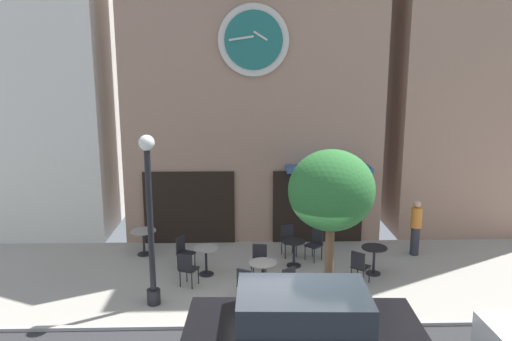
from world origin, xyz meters
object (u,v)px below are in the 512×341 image
(cafe_chair_left_end, at_px, (187,267))
(cafe_chair_facing_street, at_px, (246,283))
(cafe_table_center_left, at_px, (374,255))
(cafe_chair_facing_wall, at_px, (184,250))
(cafe_table_center_right, at_px, (206,256))
(cafe_chair_mid_row, at_px, (259,259))
(cafe_chair_near_tree, at_px, (315,242))
(cafe_chair_under_awning, at_px, (359,265))
(cafe_chair_by_entrance, at_px, (288,238))
(street_tree, at_px, (331,191))
(cafe_table_near_door, at_px, (294,249))
(cafe_table_rightmost, at_px, (263,271))
(pedestrian_orange, at_px, (416,227))
(cafe_table_leftmost, at_px, (144,237))
(street_lamp, at_px, (150,221))
(parked_car_black, at_px, (302,330))
(cafe_chair_right_end, at_px, (286,281))

(cafe_chair_left_end, bearing_deg, cafe_chair_facing_street, -32.49)
(cafe_table_center_left, bearing_deg, cafe_chair_facing_wall, 174.18)
(cafe_table_center_right, relative_size, cafe_chair_left_end, 0.85)
(cafe_chair_mid_row, xyz_separation_m, cafe_chair_near_tree, (1.67, 1.22, 0.00))
(cafe_chair_under_awning, height_order, cafe_chair_near_tree, same)
(cafe_chair_by_entrance, bearing_deg, cafe_chair_facing_street, -112.79)
(cafe_table_center_left, height_order, cafe_chair_facing_wall, cafe_chair_facing_wall)
(street_tree, relative_size, cafe_table_near_door, 5.06)
(cafe_chair_left_end, relative_size, cafe_chair_by_entrance, 1.00)
(cafe_chair_facing_wall, bearing_deg, cafe_chair_by_entrance, 16.79)
(cafe_table_rightmost, bearing_deg, cafe_chair_left_end, 171.66)
(street_tree, relative_size, pedestrian_orange, 2.27)
(cafe_table_center_left, distance_m, cafe_chair_facing_street, 3.81)
(cafe_table_leftmost, relative_size, cafe_chair_left_end, 0.84)
(cafe_table_rightmost, relative_size, cafe_chair_facing_wall, 0.84)
(cafe_table_center_left, height_order, cafe_chair_left_end, cafe_chair_left_end)
(street_lamp, distance_m, parked_car_black, 4.34)
(cafe_table_rightmost, height_order, cafe_chair_under_awning, cafe_chair_under_awning)
(street_lamp, height_order, cafe_chair_under_awning, street_lamp)
(cafe_table_rightmost, relative_size, cafe_table_near_door, 1.01)
(cafe_table_center_left, distance_m, cafe_chair_mid_row, 3.10)
(cafe_table_near_door, xyz_separation_m, cafe_chair_left_end, (-2.84, -1.25, 0.04))
(cafe_chair_near_tree, bearing_deg, street_tree, -92.88)
(cafe_table_center_left, height_order, cafe_chair_mid_row, cafe_chair_mid_row)
(cafe_table_center_left, bearing_deg, pedestrian_orange, 40.82)
(cafe_table_near_door, bearing_deg, cafe_chair_under_awning, -37.92)
(cafe_chair_right_end, bearing_deg, cafe_table_center_right, 141.40)
(street_lamp, relative_size, cafe_chair_near_tree, 4.50)
(street_lamp, bearing_deg, street_tree, -6.91)
(parked_car_black, bearing_deg, cafe_table_rightmost, 100.50)
(cafe_chair_near_tree, bearing_deg, cafe_chair_facing_wall, -171.78)
(cafe_table_near_door, relative_size, cafe_chair_by_entrance, 0.83)
(cafe_table_center_right, relative_size, parked_car_black, 0.18)
(cafe_chair_facing_wall, relative_size, pedestrian_orange, 0.54)
(cafe_table_center_right, bearing_deg, cafe_chair_facing_wall, 145.65)
(cafe_table_center_right, distance_m, cafe_chair_right_end, 2.58)
(street_lamp, xyz_separation_m, cafe_chair_by_entrance, (3.46, 2.99, -1.53))
(cafe_chair_near_tree, bearing_deg, cafe_chair_right_end, -112.39)
(cafe_table_center_right, distance_m, cafe_chair_by_entrance, 2.69)
(cafe_chair_mid_row, height_order, cafe_chair_right_end, same)
(cafe_chair_facing_wall, bearing_deg, cafe_chair_near_tree, 8.22)
(street_tree, bearing_deg, cafe_table_rightmost, 142.18)
(cafe_table_center_left, bearing_deg, cafe_chair_mid_row, -177.24)
(cafe_table_center_left, distance_m, cafe_chair_near_tree, 1.79)
(cafe_chair_mid_row, bearing_deg, cafe_table_near_door, 36.57)
(cafe_chair_under_awning, bearing_deg, cafe_table_center_right, 169.98)
(cafe_table_rightmost, relative_size, cafe_chair_near_tree, 0.84)
(cafe_table_center_right, distance_m, cafe_chair_facing_street, 1.98)
(cafe_chair_near_tree, xyz_separation_m, pedestrian_orange, (3.01, 0.29, 0.33))
(cafe_chair_right_end, distance_m, cafe_chair_facing_street, 0.96)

